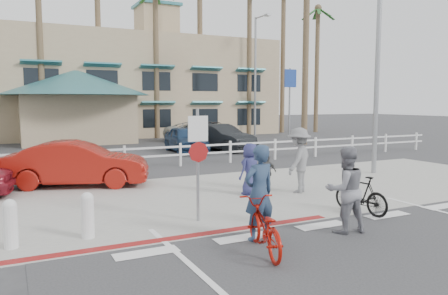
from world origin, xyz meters
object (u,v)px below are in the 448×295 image
sign_post (198,159)px  bike_black (361,194)px  bike_red (263,227)px  car_white_sedan (78,164)px

sign_post → bike_black: (3.87, -1.14, -0.97)m
sign_post → bike_black: bearing=-16.4°
bike_red → car_white_sedan: bearing=-61.2°
bike_red → bike_black: bearing=-145.3°
car_white_sedan → bike_black: bearing=-120.3°
bike_black → car_white_sedan: car_white_sedan is taller
sign_post → car_white_sedan: 5.97m
bike_red → car_white_sedan: size_ratio=0.41×
bike_black → sign_post: bearing=-23.6°
bike_red → bike_black: bike_red is taller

